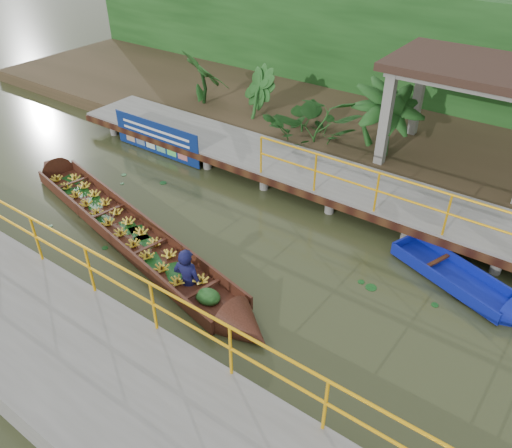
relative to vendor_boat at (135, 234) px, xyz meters
The scene contains 10 objects.
ground 2.27m from the vendor_boat, 26.29° to the left, with size 80.00×80.00×0.00m, color #31371B.
land_strip 8.74m from the vendor_boat, 76.59° to the left, with size 30.00×8.00×0.45m, color #352C1A.
far_dock 4.89m from the vendor_boat, 65.20° to the left, with size 16.00×2.06×1.66m.
near_dock 4.40m from the vendor_boat, 46.55° to the right, with size 18.00×2.40×1.73m.
pavilion 9.23m from the vendor_boat, 55.45° to the left, with size 4.40×3.00×3.00m.
foliage_backdrop 11.33m from the vendor_boat, 79.56° to the left, with size 30.00×0.80×4.00m, color #163D13.
vendor_boat is the anchor object (origin of this frame).
moored_blue_boat 7.55m from the vendor_boat, 20.44° to the left, with size 3.20×1.82×0.74m.
blue_banner 4.45m from the vendor_boat, 128.27° to the left, with size 3.33×0.04×1.04m.
tropical_plants 6.91m from the vendor_boat, 67.11° to the left, with size 14.26×1.26×1.58m.
Camera 1 is at (5.63, -6.89, 6.89)m, focal length 35.00 mm.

